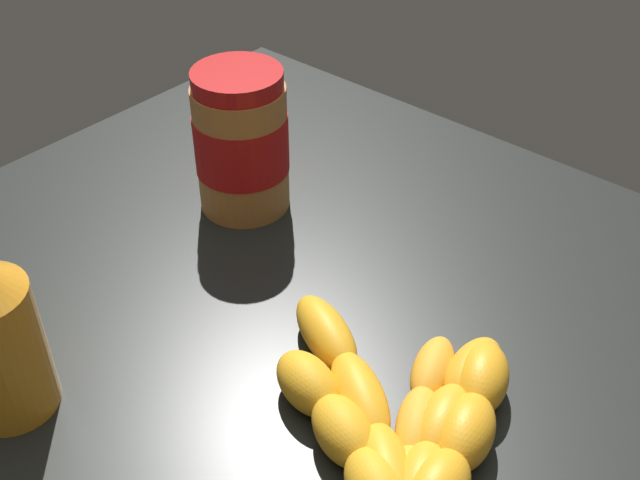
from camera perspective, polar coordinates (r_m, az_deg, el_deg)
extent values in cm
cube|color=black|center=(63.49, 0.36, -7.72)|extent=(79.14, 67.26, 4.42)
ellipsoid|color=orange|center=(53.57, 10.39, -13.47)|extent=(5.34, 7.06, 3.77)
ellipsoid|color=orange|center=(56.87, 11.54, -9.72)|extent=(5.94, 7.25, 3.77)
ellipsoid|color=orange|center=(54.14, 8.90, -12.84)|extent=(4.91, 7.21, 3.36)
ellipsoid|color=orange|center=(57.50, 10.96, -9.24)|extent=(4.14, 6.93, 3.36)
ellipsoid|color=orange|center=(54.19, 7.04, -12.97)|extent=(5.32, 6.89, 2.84)
ellipsoid|color=orange|center=(57.48, 8.10, -9.22)|extent=(4.83, 6.88, 2.84)
ellipsoid|color=orange|center=(51.25, 4.82, -16.51)|extent=(8.32, 7.80, 3.32)
ellipsoid|color=orange|center=(55.04, 2.88, -11.17)|extent=(8.62, 7.16, 3.32)
ellipsoid|color=orange|center=(59.11, 0.43, -6.72)|extent=(8.76, 6.39, 3.32)
ellipsoid|color=orange|center=(52.94, 1.69, -13.60)|extent=(6.84, 5.55, 3.58)
ellipsoid|color=orange|center=(55.56, -0.90, -10.28)|extent=(6.69, 5.08, 3.58)
cylinder|color=#B27238|center=(71.83, -5.65, 6.60)|extent=(8.34, 8.34, 11.98)
cylinder|color=#B71414|center=(71.53, -5.68, 7.00)|extent=(8.50, 8.50, 5.39)
cylinder|color=#B71414|center=(68.57, -6.00, 11.41)|extent=(7.96, 7.96, 1.53)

